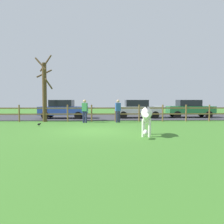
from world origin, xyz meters
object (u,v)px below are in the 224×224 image
object	(u,v)px
bare_tree	(45,90)
zebra	(147,116)
crow_on_grass	(39,124)
visitor_left_of_tree	(118,110)
parked_car_silver	(138,109)
parked_car_blue	(63,109)
parked_car_green	(190,108)
visitor_right_of_tree	(85,110)

from	to	relation	value
bare_tree	zebra	xyz separation A→B (m)	(6.34, -6.98, -1.45)
crow_on_grass	visitor_left_of_tree	size ratio (longest dim) A/B	0.13
bare_tree	parked_car_silver	size ratio (longest dim) A/B	1.24
parked_car_silver	visitor_left_of_tree	bearing A→B (deg)	-118.10
zebra	parked_car_silver	xyz separation A→B (m)	(0.97, 9.79, -0.08)
crow_on_grass	visitor_left_of_tree	bearing A→B (deg)	23.67
crow_on_grass	parked_car_silver	bearing A→B (deg)	39.91
zebra	bare_tree	bearing A→B (deg)	132.25
parked_car_silver	parked_car_blue	bearing A→B (deg)	-177.09
parked_car_green	parked_car_silver	bearing A→B (deg)	-176.05
bare_tree	parked_car_silver	xyz separation A→B (m)	(7.32, 2.81, -1.53)
parked_car_green	visitor_left_of_tree	xyz separation A→B (m)	(-6.63, -3.92, 0.06)
crow_on_grass	visitor_right_of_tree	distance (m)	3.42
bare_tree	parked_car_blue	world-z (taller)	bare_tree
bare_tree	parked_car_silver	world-z (taller)	bare_tree
visitor_right_of_tree	parked_car_green	bearing A→B (deg)	24.40
bare_tree	visitor_left_of_tree	distance (m)	5.65
parked_car_green	crow_on_grass	bearing A→B (deg)	-152.28
visitor_right_of_tree	zebra	bearing A→B (deg)	-61.30
parked_car_blue	visitor_left_of_tree	world-z (taller)	visitor_left_of_tree
parked_car_silver	parked_car_green	bearing A→B (deg)	3.95
visitor_right_of_tree	visitor_left_of_tree	bearing A→B (deg)	3.85
zebra	visitor_left_of_tree	distance (m)	6.27
zebra	parked_car_blue	distance (m)	10.91
bare_tree	visitor_left_of_tree	xyz separation A→B (m)	(5.40, -0.79, -1.46)
parked_car_green	parked_car_silver	distance (m)	4.73
visitor_left_of_tree	visitor_right_of_tree	xyz separation A→B (m)	(-2.36, -0.16, 0.00)
parked_car_silver	bare_tree	bearing A→B (deg)	-159.01
parked_car_silver	visitor_right_of_tree	size ratio (longest dim) A/B	2.45
zebra	crow_on_grass	bearing A→B (deg)	146.06
visitor_left_of_tree	visitor_right_of_tree	bearing A→B (deg)	-176.15
bare_tree	parked_car_blue	bearing A→B (deg)	69.72
bare_tree	visitor_right_of_tree	bearing A→B (deg)	-17.31
visitor_left_of_tree	crow_on_grass	bearing A→B (deg)	-156.33
bare_tree	visitor_right_of_tree	size ratio (longest dim) A/B	3.05
crow_on_grass	parked_car_blue	xyz separation A→B (m)	(0.52, 5.46, 0.72)
zebra	parked_car_blue	bearing A→B (deg)	119.83
parked_car_green	visitor_right_of_tree	size ratio (longest dim) A/B	2.47
parked_car_blue	visitor_left_of_tree	bearing A→B (deg)	-36.11
bare_tree	visitor_left_of_tree	world-z (taller)	bare_tree
parked_car_silver	parked_car_blue	xyz separation A→B (m)	(-6.40, -0.33, 0.00)
visitor_right_of_tree	parked_car_silver	bearing A→B (deg)	41.26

